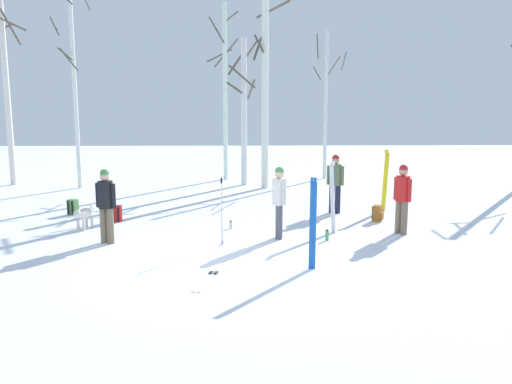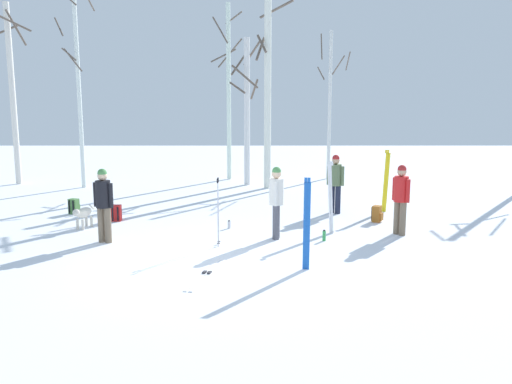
{
  "view_description": "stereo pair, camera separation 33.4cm",
  "coord_description": "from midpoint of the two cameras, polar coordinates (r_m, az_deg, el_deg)",
  "views": [
    {
      "loc": [
        0.42,
        -10.32,
        3.16
      ],
      "look_at": [
        0.7,
        2.56,
        1.0
      ],
      "focal_mm": 36.98,
      "sensor_mm": 36.0,
      "label": 1
    },
    {
      "loc": [
        0.75,
        -10.32,
        3.16
      ],
      "look_at": [
        0.7,
        2.56,
        1.0
      ],
      "focal_mm": 36.98,
      "sensor_mm": 36.0,
      "label": 2
    }
  ],
  "objects": [
    {
      "name": "ground_plane",
      "position": [
        10.81,
        -2.92,
        -7.49
      ],
      "size": [
        60.0,
        60.0,
        0.0
      ],
      "primitive_type": "plane",
      "color": "white"
    },
    {
      "name": "person_0",
      "position": [
        13.25,
        16.32,
        -0.33
      ],
      "size": [
        0.34,
        0.45,
        1.72
      ],
      "color": "#72604C",
      "rests_on": "ground_plane"
    },
    {
      "name": "person_1",
      "position": [
        15.44,
        9.42,
        1.28
      ],
      "size": [
        0.47,
        0.34,
        1.72
      ],
      "color": "#1E2338",
      "rests_on": "ground_plane"
    },
    {
      "name": "person_2",
      "position": [
        12.46,
        -15.21,
        -0.89
      ],
      "size": [
        0.49,
        0.34,
        1.72
      ],
      "color": "#72604C",
      "rests_on": "ground_plane"
    },
    {
      "name": "person_3",
      "position": [
        12.38,
        3.22,
        -0.64
      ],
      "size": [
        0.34,
        0.52,
        1.72
      ],
      "color": "#4C4C56",
      "rests_on": "ground_plane"
    },
    {
      "name": "dog",
      "position": [
        14.12,
        -17.33,
        -2.24
      ],
      "size": [
        0.37,
        0.88,
        0.57
      ],
      "color": "beige",
      "rests_on": "ground_plane"
    },
    {
      "name": "ski_pair_planted_0",
      "position": [
        10.12,
        6.68,
        -3.5
      ],
      "size": [
        0.14,
        0.04,
        1.79
      ],
      "color": "blue",
      "rests_on": "ground_plane"
    },
    {
      "name": "ski_pair_planted_1",
      "position": [
        15.96,
        14.69,
        1.12
      ],
      "size": [
        0.2,
        0.06,
        1.84
      ],
      "color": "yellow",
      "rests_on": "ground_plane"
    },
    {
      "name": "ski_pair_planted_2",
      "position": [
        13.09,
        9.01,
        -0.6
      ],
      "size": [
        0.16,
        0.22,
        1.78
      ],
      "color": "white",
      "rests_on": "ground_plane"
    },
    {
      "name": "ski_pair_lying_0",
      "position": [
        10.01,
        -4.23,
        -8.84
      ],
      "size": [
        0.62,
        1.9,
        0.05
      ],
      "color": "white",
      "rests_on": "ground_plane"
    },
    {
      "name": "ski_poles_0",
      "position": [
        11.8,
        -3.08,
        -1.95
      ],
      "size": [
        0.07,
        0.27,
        1.54
      ],
      "color": "#B2B2BC",
      "rests_on": "ground_plane"
    },
    {
      "name": "backpack_0",
      "position": [
        14.67,
        13.82,
        -2.34
      ],
      "size": [
        0.34,
        0.33,
        0.44
      ],
      "color": "#99591E",
      "rests_on": "ground_plane"
    },
    {
      "name": "backpack_1",
      "position": [
        16.15,
        -18.29,
        -1.48
      ],
      "size": [
        0.31,
        0.33,
        0.44
      ],
      "color": "#4C7F3F",
      "rests_on": "ground_plane"
    },
    {
      "name": "backpack_2",
      "position": [
        14.83,
        -14.02,
        -2.23
      ],
      "size": [
        0.26,
        0.29,
        0.44
      ],
      "color": "red",
      "rests_on": "ground_plane"
    },
    {
      "name": "water_bottle_0",
      "position": [
        12.45,
        8.37,
        -4.7
      ],
      "size": [
        0.08,
        0.08,
        0.26
      ],
      "color": "green",
      "rests_on": "ground_plane"
    },
    {
      "name": "water_bottle_1",
      "position": [
        13.54,
        -1.99,
        -3.55
      ],
      "size": [
        0.08,
        0.08,
        0.21
      ],
      "color": "silver",
      "rests_on": "ground_plane"
    },
    {
      "name": "birch_tree_0",
      "position": [
        22.81,
        -24.27,
        10.11
      ],
      "size": [
        1.89,
        1.89,
        6.98
      ],
      "color": "silver",
      "rests_on": "ground_plane"
    },
    {
      "name": "birch_tree_1",
      "position": [
        20.95,
        -18.01,
        11.21
      ],
      "size": [
        1.42,
        1.4,
        7.54
      ],
      "color": "silver",
      "rests_on": "ground_plane"
    },
    {
      "name": "birch_tree_2",
      "position": [
        22.23,
        -2.32,
        11.08
      ],
      "size": [
        1.35,
        1.42,
        7.2
      ],
      "color": "silver",
      "rests_on": "ground_plane"
    },
    {
      "name": "birch_tree_3",
      "position": [
        20.59,
        -0.3,
        9.02
      ],
      "size": [
        1.24,
        1.3,
        5.65
      ],
      "color": "silver",
      "rests_on": "ground_plane"
    },
    {
      "name": "birch_tree_4",
      "position": [
        19.8,
        2.0,
        11.72
      ],
      "size": [
        1.43,
        1.39,
        7.64
      ],
      "color": "white",
      "rests_on": "ground_plane"
    },
    {
      "name": "birch_tree_5",
      "position": [
        22.61,
        8.67,
        9.61
      ],
      "size": [
        1.3,
        1.44,
        6.14
      ],
      "color": "silver",
      "rests_on": "ground_plane"
    }
  ]
}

